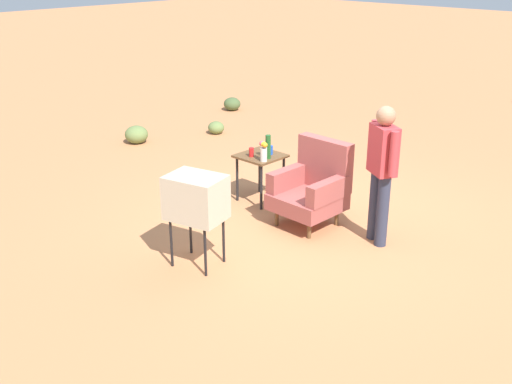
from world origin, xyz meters
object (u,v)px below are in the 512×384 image
object	(u,v)px
armchair	(313,186)
soda_can_blue	(270,150)
person_standing	(382,167)
bottle_wine_green	(268,147)
side_table	(260,162)
flower_vase	(264,150)
soda_can_red	(251,152)
tv_on_stand	(196,198)

from	to	relation	value
armchair	soda_can_blue	size ratio (longest dim) A/B	8.69
person_standing	bottle_wine_green	distance (m)	1.71
bottle_wine_green	soda_can_blue	bearing A→B (deg)	121.32
person_standing	side_table	bearing A→B (deg)	-179.61
person_standing	flower_vase	world-z (taller)	person_standing
soda_can_blue	flower_vase	size ratio (longest dim) A/B	0.46
person_standing	soda_can_blue	size ratio (longest dim) A/B	13.44
soda_can_blue	soda_can_red	size ratio (longest dim) A/B	1.00
side_table	soda_can_red	size ratio (longest dim) A/B	5.39
side_table	person_standing	distance (m)	1.91
side_table	bottle_wine_green	world-z (taller)	bottle_wine_green
soda_can_blue	armchair	bearing A→B (deg)	-12.95
soda_can_red	soda_can_blue	bearing A→B (deg)	62.24
flower_vase	armchair	bearing A→B (deg)	4.67
armchair	flower_vase	distance (m)	0.84
person_standing	soda_can_blue	bearing A→B (deg)	176.90
tv_on_stand	flower_vase	size ratio (longest dim) A/B	3.89
tv_on_stand	soda_can_blue	bearing A→B (deg)	109.42
soda_can_red	bottle_wine_green	distance (m)	0.26
armchair	bottle_wine_green	distance (m)	0.87
side_table	person_standing	size ratio (longest dim) A/B	0.40
soda_can_red	bottle_wine_green	size ratio (longest dim) A/B	0.38
armchair	bottle_wine_green	world-z (taller)	armchair
armchair	side_table	size ratio (longest dim) A/B	1.61
side_table	flower_vase	bearing A→B (deg)	-38.11
person_standing	flower_vase	bearing A→B (deg)	-174.05
flower_vase	bottle_wine_green	bearing A→B (deg)	105.02
flower_vase	tv_on_stand	bearing A→B (deg)	-71.44
flower_vase	side_table	bearing A→B (deg)	141.89
tv_on_stand	soda_can_red	distance (m)	1.86
side_table	flower_vase	distance (m)	0.36
soda_can_blue	bottle_wine_green	bearing A→B (deg)	-58.68
soda_can_red	flower_vase	distance (m)	0.27
person_standing	bottle_wine_green	bearing A→B (deg)	-178.25
soda_can_blue	person_standing	bearing A→B (deg)	-3.10
side_table	soda_can_blue	world-z (taller)	soda_can_blue
side_table	tv_on_stand	distance (m)	1.98
tv_on_stand	soda_can_red	xyz separation A→B (m)	(-0.80, 1.68, -0.06)
soda_can_red	flower_vase	xyz separation A→B (m)	(0.25, -0.03, 0.09)
bottle_wine_green	tv_on_stand	bearing A→B (deg)	-71.68
side_table	bottle_wine_green	size ratio (longest dim) A/B	2.05
bottle_wine_green	side_table	bearing A→B (deg)	167.24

